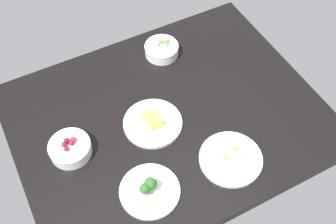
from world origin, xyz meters
TOP-DOWN VIEW (x-y plane):
  - dining_table at (0.00, 0.00)cm, footprint 111.36×87.61cm
  - plate_broccoli at (-19.64, -24.59)cm, footprint 19.86×19.86cm
  - bowl_peas at (12.40, 29.20)cm, footprint 13.99×13.99cm
  - plate_cheese at (-6.78, -1.03)cm, footprint 21.43×21.43cm
  - plate_eggs at (10.08, -26.66)cm, footprint 21.67×21.67cm
  - bowl_berries at (-36.98, 1.47)cm, footprint 14.61×14.61cm

SIDE VIEW (x-z plane):
  - dining_table at x=0.00cm, z-range 0.00..4.00cm
  - plate_cheese at x=-6.78cm, z-range 2.85..7.33cm
  - plate_eggs at x=10.08cm, z-range 2.69..7.56cm
  - plate_broccoli at x=-19.64cm, z-range 1.79..9.04cm
  - bowl_peas at x=12.40cm, z-range 3.63..9.45cm
  - bowl_berries at x=-36.98cm, z-range 3.38..10.00cm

